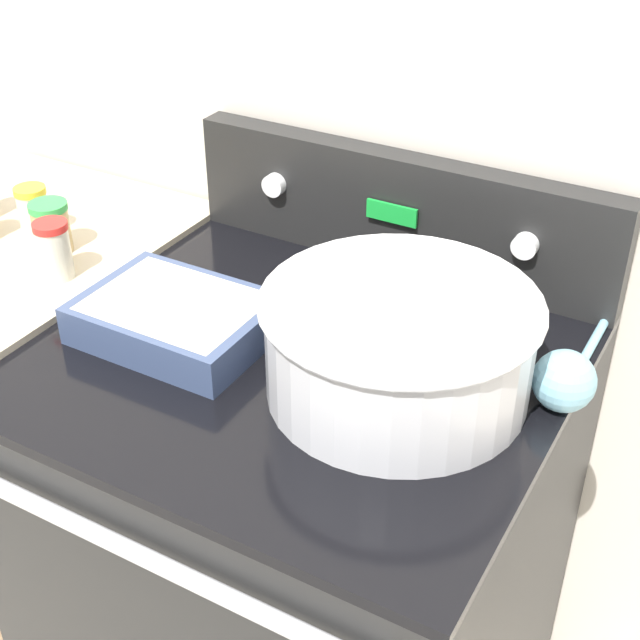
{
  "coord_description": "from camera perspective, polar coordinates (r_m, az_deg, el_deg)",
  "views": [
    {
      "loc": [
        0.55,
        -0.57,
        1.66
      ],
      "look_at": [
        0.02,
        0.36,
        0.97
      ],
      "focal_mm": 50.0,
      "sensor_mm": 36.0,
      "label": 1
    }
  ],
  "objects": [
    {
      "name": "spice_jar_yellow_cap",
      "position": [
        1.67,
        -17.87,
        6.67
      ],
      "size": [
        0.06,
        0.06,
        0.09
      ],
      "color": "beige",
      "rests_on": "side_counter"
    },
    {
      "name": "control_panel",
      "position": [
        1.5,
        5.13,
        6.95
      ],
      "size": [
        0.75,
        0.07,
        0.2
      ],
      "color": "black",
      "rests_on": "stove_range"
    },
    {
      "name": "ladle",
      "position": [
        1.24,
        15.5,
        -3.58
      ],
      "size": [
        0.09,
        0.34,
        0.09
      ],
      "color": "#7AB2C6",
      "rests_on": "stove_range"
    },
    {
      "name": "casserole_dish",
      "position": [
        1.35,
        -9.2,
        0.2
      ],
      "size": [
        0.28,
        0.21,
        0.06
      ],
      "color": "#38476B",
      "rests_on": "stove_range"
    },
    {
      "name": "mixing_bowl",
      "position": [
        1.19,
        5.07,
        -1.32
      ],
      "size": [
        0.38,
        0.38,
        0.15
      ],
      "color": "silver",
      "rests_on": "stove_range"
    },
    {
      "name": "spice_jar_red_cap",
      "position": [
        1.51,
        -16.65,
        4.33
      ],
      "size": [
        0.06,
        0.06,
        0.1
      ],
      "color": "beige",
      "rests_on": "side_counter"
    },
    {
      "name": "kitchen_wall",
      "position": [
        1.47,
        6.65,
        16.29
      ],
      "size": [
        8.0,
        0.05,
        2.5
      ],
      "color": "beige",
      "rests_on": "ground_plane"
    },
    {
      "name": "side_counter",
      "position": [
        1.92,
        -17.94,
        -7.7
      ],
      "size": [
        0.54,
        0.69,
        0.92
      ],
      "color": "#896B4C",
      "rests_on": "ground_plane"
    },
    {
      "name": "spice_jar_green_cap",
      "position": [
        1.6,
        -16.81,
        5.73
      ],
      "size": [
        0.07,
        0.07,
        0.09
      ],
      "color": "tan",
      "rests_on": "side_counter"
    },
    {
      "name": "stove_range",
      "position": [
        1.61,
        -0.97,
        -15.72
      ],
      "size": [
        0.75,
        0.72,
        0.91
      ],
      "color": "black",
      "rests_on": "ground_plane"
    }
  ]
}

